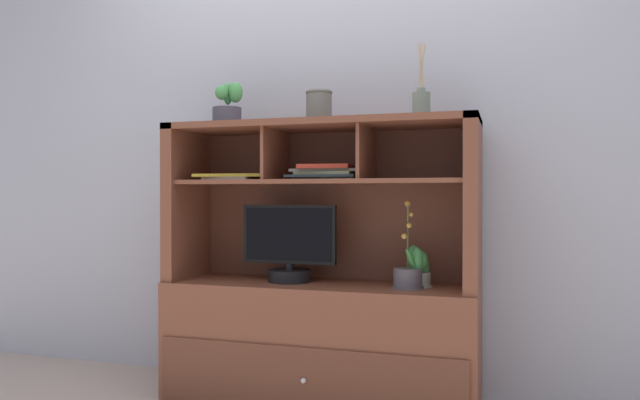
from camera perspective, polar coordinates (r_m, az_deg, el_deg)
The scene contains 10 objects.
back_wall at distance 3.09m, azimuth 1.40°, elevation 8.71°, with size 6.00×0.02×2.80m, color #AAADBA.
media_console at distance 2.88m, azimuth 0.04°, elevation -10.35°, with size 1.44×0.47×1.30m.
tv_monitor at distance 2.88m, azimuth -2.90°, elevation -4.59°, with size 0.46×0.20×0.36m.
potted_orchid at distance 2.71m, azimuth 8.23°, elevation -7.11°, with size 0.14×0.14×0.39m.
potted_fern at distance 2.76m, azimuth 9.20°, elevation -6.31°, with size 0.13×0.13×0.18m.
magazine_stack_left at distance 2.82m, azimuth 0.64°, elevation 2.60°, with size 0.34×0.28×0.07m.
magazine_stack_centre at distance 2.93m, azimuth -8.17°, elevation 2.17°, with size 0.37×0.21×0.03m.
diffuser_bottle at distance 2.74m, azimuth 9.49°, elevation 8.85°, with size 0.08×0.08×0.33m.
potted_succulent at distance 3.01m, azimuth -8.65°, elevation 8.47°, with size 0.16×0.16×0.21m.
ceramic_vase at distance 2.84m, azimuth -0.10°, elevation 8.82°, with size 0.12×0.12×0.14m.
Camera 1 is at (0.84, -2.69, 0.96)m, focal length 34.10 mm.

